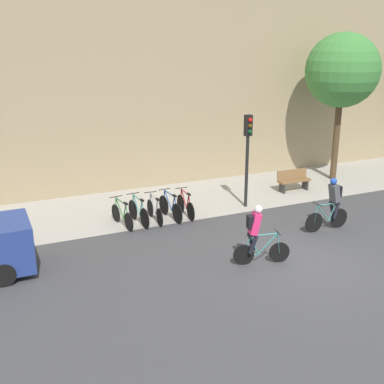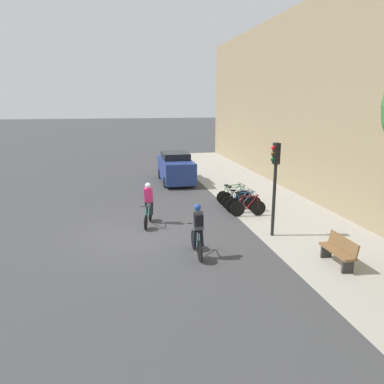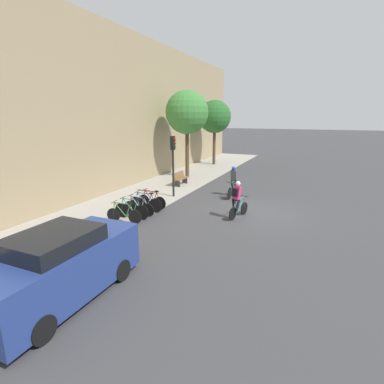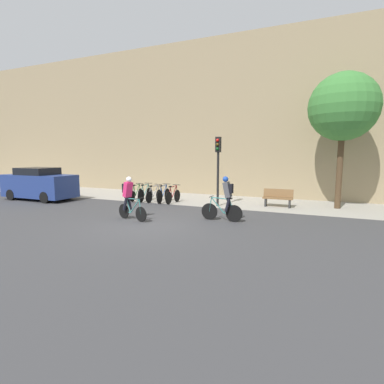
{
  "view_description": "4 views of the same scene",
  "coord_description": "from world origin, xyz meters",
  "px_view_note": "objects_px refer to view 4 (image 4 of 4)",
  "views": [
    {
      "loc": [
        -7.93,
        -9.86,
        5.97
      ],
      "look_at": [
        -1.7,
        3.92,
        1.25
      ],
      "focal_mm": 45.0,
      "sensor_mm": 36.0,
      "label": 1
    },
    {
      "loc": [
        13.49,
        -0.54,
        4.92
      ],
      "look_at": [
        -0.81,
        2.37,
        1.37
      ],
      "focal_mm": 35.0,
      "sensor_mm": 36.0,
      "label": 2
    },
    {
      "loc": [
        -13.99,
        -2.74,
        4.57
      ],
      "look_at": [
        -0.67,
        3.13,
        0.86
      ],
      "focal_mm": 28.0,
      "sensor_mm": 36.0,
      "label": 3
    },
    {
      "loc": [
        5.82,
        -9.26,
        2.65
      ],
      "look_at": [
        0.43,
        3.22,
        0.9
      ],
      "focal_mm": 28.0,
      "sensor_mm": 36.0,
      "label": 4
    }
  ],
  "objects_px": {
    "parked_car": "(39,184)",
    "bench": "(278,198)",
    "traffic_light_pole": "(218,158)",
    "cyclist_pink": "(129,196)",
    "parked_bike_0": "(136,194)",
    "parked_bike_2": "(154,195)",
    "parked_bike_3": "(163,195)",
    "parked_bike_1": "(145,194)",
    "cyclist_grey": "(226,198)",
    "parked_bike_4": "(173,196)"
  },
  "relations": [
    {
      "from": "cyclist_pink",
      "to": "bench",
      "type": "height_order",
      "value": "cyclist_pink"
    },
    {
      "from": "cyclist_grey",
      "to": "bench",
      "type": "relative_size",
      "value": 1.23
    },
    {
      "from": "traffic_light_pole",
      "to": "parked_bike_0",
      "type": "bearing_deg",
      "value": -179.39
    },
    {
      "from": "parked_bike_1",
      "to": "bench",
      "type": "bearing_deg",
      "value": 7.95
    },
    {
      "from": "parked_bike_4",
      "to": "bench",
      "type": "height_order",
      "value": "parked_bike_4"
    },
    {
      "from": "parked_bike_1",
      "to": "bench",
      "type": "xyz_separation_m",
      "value": [
        7.12,
        0.99,
        0.05
      ]
    },
    {
      "from": "cyclist_pink",
      "to": "parked_bike_2",
      "type": "bearing_deg",
      "value": 107.87
    },
    {
      "from": "parked_bike_1",
      "to": "parked_bike_0",
      "type": "bearing_deg",
      "value": -179.86
    },
    {
      "from": "parked_bike_2",
      "to": "parked_bike_3",
      "type": "bearing_deg",
      "value": 0.14
    },
    {
      "from": "bench",
      "to": "parked_car",
      "type": "relative_size",
      "value": 0.34
    },
    {
      "from": "parked_bike_3",
      "to": "bench",
      "type": "relative_size",
      "value": 1.21
    },
    {
      "from": "parked_car",
      "to": "parked_bike_3",
      "type": "bearing_deg",
      "value": 15.68
    },
    {
      "from": "parked_bike_3",
      "to": "parked_bike_4",
      "type": "relative_size",
      "value": 1.07
    },
    {
      "from": "parked_bike_1",
      "to": "traffic_light_pole",
      "type": "distance_m",
      "value": 4.72
    },
    {
      "from": "parked_bike_3",
      "to": "traffic_light_pole",
      "type": "relative_size",
      "value": 0.5
    },
    {
      "from": "parked_bike_1",
      "to": "parked_car",
      "type": "bearing_deg",
      "value": -161.4
    },
    {
      "from": "cyclist_pink",
      "to": "parked_bike_3",
      "type": "xyz_separation_m",
      "value": [
        -0.82,
        4.36,
        -0.53
      ]
    },
    {
      "from": "parked_bike_0",
      "to": "parked_bike_3",
      "type": "bearing_deg",
      "value": 0.04
    },
    {
      "from": "parked_bike_0",
      "to": "cyclist_grey",
      "type": "bearing_deg",
      "value": -26.52
    },
    {
      "from": "parked_car",
      "to": "bench",
      "type": "bearing_deg",
      "value": 12.89
    },
    {
      "from": "parked_bike_2",
      "to": "parked_bike_4",
      "type": "bearing_deg",
      "value": 0.08
    },
    {
      "from": "cyclist_grey",
      "to": "traffic_light_pole",
      "type": "distance_m",
      "value": 3.76
    },
    {
      "from": "parked_bike_0",
      "to": "parked_bike_2",
      "type": "bearing_deg",
      "value": -0.01
    },
    {
      "from": "parked_bike_0",
      "to": "bench",
      "type": "xyz_separation_m",
      "value": [
        7.7,
        1.0,
        0.08
      ]
    },
    {
      "from": "parked_bike_2",
      "to": "parked_bike_3",
      "type": "distance_m",
      "value": 0.59
    },
    {
      "from": "parked_bike_3",
      "to": "parked_bike_2",
      "type": "bearing_deg",
      "value": -179.86
    },
    {
      "from": "bench",
      "to": "traffic_light_pole",
      "type": "bearing_deg",
      "value": -161.66
    },
    {
      "from": "cyclist_pink",
      "to": "parked_bike_3",
      "type": "height_order",
      "value": "cyclist_pink"
    },
    {
      "from": "parked_bike_2",
      "to": "traffic_light_pole",
      "type": "height_order",
      "value": "traffic_light_pole"
    },
    {
      "from": "cyclist_pink",
      "to": "parked_bike_2",
      "type": "distance_m",
      "value": 4.61
    },
    {
      "from": "parked_bike_3",
      "to": "traffic_light_pole",
      "type": "height_order",
      "value": "traffic_light_pole"
    },
    {
      "from": "cyclist_pink",
      "to": "parked_bike_0",
      "type": "height_order",
      "value": "cyclist_pink"
    },
    {
      "from": "parked_bike_2",
      "to": "bench",
      "type": "distance_m",
      "value": 6.61
    },
    {
      "from": "cyclist_pink",
      "to": "parked_bike_4",
      "type": "height_order",
      "value": "cyclist_pink"
    },
    {
      "from": "parked_bike_4",
      "to": "cyclist_pink",
      "type": "bearing_deg",
      "value": -86.93
    },
    {
      "from": "traffic_light_pole",
      "to": "parked_bike_3",
      "type": "bearing_deg",
      "value": -179.07
    },
    {
      "from": "cyclist_pink",
      "to": "parked_car",
      "type": "xyz_separation_m",
      "value": [
        -7.87,
        2.37,
        -0.05
      ]
    },
    {
      "from": "parked_bike_1",
      "to": "cyclist_grey",
      "type": "bearing_deg",
      "value": -28.84
    },
    {
      "from": "parked_bike_2",
      "to": "parked_bike_4",
      "type": "relative_size",
      "value": 1.03
    },
    {
      "from": "parked_bike_2",
      "to": "parked_bike_3",
      "type": "xyz_separation_m",
      "value": [
        0.59,
        0.0,
        0.03
      ]
    },
    {
      "from": "cyclist_pink",
      "to": "parked_bike_1",
      "type": "xyz_separation_m",
      "value": [
        -1.99,
        4.36,
        -0.54
      ]
    },
    {
      "from": "cyclist_grey",
      "to": "parked_bike_3",
      "type": "xyz_separation_m",
      "value": [
        -4.49,
        3.12,
        -0.53
      ]
    },
    {
      "from": "cyclist_grey",
      "to": "cyclist_pink",
      "type": "bearing_deg",
      "value": -161.35
    },
    {
      "from": "parked_bike_1",
      "to": "parked_bike_3",
      "type": "height_order",
      "value": "parked_bike_3"
    },
    {
      "from": "parked_bike_1",
      "to": "parked_car",
      "type": "height_order",
      "value": "parked_car"
    },
    {
      "from": "parked_bike_1",
      "to": "traffic_light_pole",
      "type": "xyz_separation_m",
      "value": [
        4.27,
        0.05,
        2.01
      ]
    },
    {
      "from": "parked_bike_3",
      "to": "parked_car",
      "type": "height_order",
      "value": "parked_car"
    },
    {
      "from": "parked_bike_3",
      "to": "bench",
      "type": "height_order",
      "value": "parked_bike_3"
    },
    {
      "from": "parked_bike_3",
      "to": "bench",
      "type": "bearing_deg",
      "value": 9.5
    },
    {
      "from": "cyclist_grey",
      "to": "parked_bike_3",
      "type": "height_order",
      "value": "cyclist_grey"
    }
  ]
}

